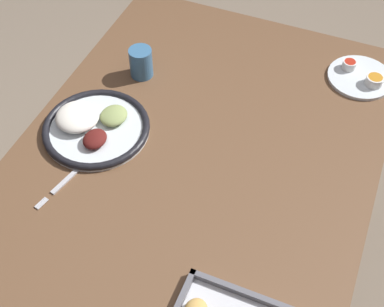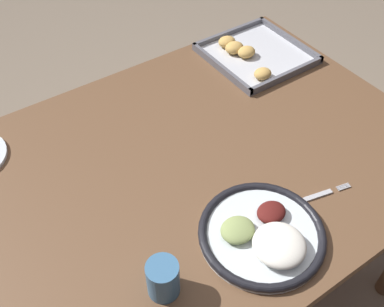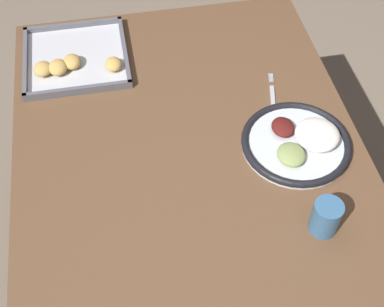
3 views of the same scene
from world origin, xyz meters
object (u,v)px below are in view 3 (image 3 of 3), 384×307
(fork, at_px, (273,100))
(drinking_cup, at_px, (326,217))
(dinner_plate, at_px, (299,142))
(baking_tray, at_px, (74,60))

(fork, distance_m, drinking_cup, 0.42)
(fork, relative_size, drinking_cup, 2.20)
(dinner_plate, relative_size, baking_tray, 0.93)
(drinking_cup, bearing_deg, fork, -0.10)
(dinner_plate, xyz_separation_m, drinking_cup, (-0.25, 0.02, 0.03))
(dinner_plate, height_order, drinking_cup, drinking_cup)
(dinner_plate, bearing_deg, fork, 6.64)
(dinner_plate, distance_m, baking_tray, 0.70)
(dinner_plate, xyz_separation_m, baking_tray, (0.43, 0.56, -0.00))
(dinner_plate, distance_m, drinking_cup, 0.25)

